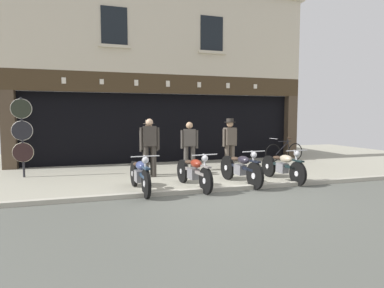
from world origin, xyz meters
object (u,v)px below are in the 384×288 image
Objects in this scene: leaning_bicycle at (284,151)px; assistant_far_right at (150,145)px; motorcycle_left at (140,174)px; shopkeeper_center at (189,144)px; salesman_right at (230,141)px; motorcycle_center at (241,168)px; advert_board_near at (203,113)px; motorcycle_center_left at (194,171)px; motorcycle_center_right at (283,166)px; tyre_sign_pole at (22,131)px; salesman_left at (149,145)px.

assistant_far_right is at bearing 102.52° from leaning_bicycle.
motorcycle_left is 3.17m from shopkeeper_center.
assistant_far_right is at bearing -2.06° from salesman_right.
assistant_far_right is 5.97m from leaning_bicycle.
salesman_right is (1.34, -0.13, 0.07)m from shopkeeper_center.
assistant_far_right is (0.55, 1.79, 0.51)m from motorcycle_left.
advert_board_near reaches higher than motorcycle_center.
motorcycle_left is 0.97× the size of motorcycle_center_left.
motorcycle_center_left is 1.14× the size of leaning_bicycle.
motorcycle_left is at bearing -0.45° from motorcycle_center_right.
leaning_bicycle reaches higher than motorcycle_center_left.
motorcycle_center_right is 3.06m from shopkeeper_center.
advert_board_near is at bearing -127.64° from motorcycle_left.
assistant_far_right is 0.73× the size of tyre_sign_pole.
shopkeeper_center reaches higher than motorcycle_left.
advert_board_near is (2.66, 3.03, 0.93)m from assistant_far_right.
assistant_far_right is at bearing -28.98° from motorcycle_center_right.
advert_board_near reaches higher than assistant_far_right.
shopkeeper_center is (0.63, 2.44, 0.46)m from motorcycle_center_left.
motorcycle_center_right is at bearing 144.97° from salesman_left.
motorcycle_center_left is 3.08m from salesman_right.
motorcycle_center_right is (1.27, 0.04, -0.01)m from motorcycle_center.
salesman_right reaches higher than leaning_bicycle.
motorcycle_center_right is 7.37m from tyre_sign_pole.
shopkeeper_center is at bearing -110.80° from motorcycle_center_left.
motorcycle_center_left is (1.31, 0.03, -0.01)m from motorcycle_left.
leaning_bicycle reaches higher than motorcycle_left.
motorcycle_center is at bearing -97.30° from advert_board_near.
motorcycle_center is at bearing 59.82° from salesman_right.
salesman_right is at bearing 108.46° from leaning_bicycle.
assistant_far_right is (-0.02, -0.28, 0.03)m from salesman_left.
motorcycle_center is 1.27m from motorcycle_center_right.
advert_board_near is at bearing -138.32° from salesman_left.
salesman_right is at bearing -148.69° from motorcycle_left.
salesman_left reaches higher than motorcycle_center_right.
motorcycle_left is 4.06m from salesman_right.
assistant_far_right is at bearing 80.70° from salesman_left.
motorcycle_left is 7.18m from leaning_bicycle.
salesman_left is 3.60m from tyre_sign_pole.
advert_board_near is at bearing -105.95° from shopkeeper_center.
motorcycle_left is at bearing -5.19° from motorcycle_center_left.
motorcycle_center_right is at bearing 140.83° from leaning_bicycle.
advert_board_near reaches higher than salesman_left.
motorcycle_center is 2.87m from salesman_left.
shopkeeper_center is (1.37, 0.39, -0.04)m from salesman_left.
tyre_sign_pole reaches higher than motorcycle_center_left.
motorcycle_center is (1.28, 0.07, 0.02)m from motorcycle_center_left.
motorcycle_center reaches higher than motorcycle_left.
salesman_left is at bearing 100.00° from leaning_bicycle.
advert_board_near reaches higher than salesman_right.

